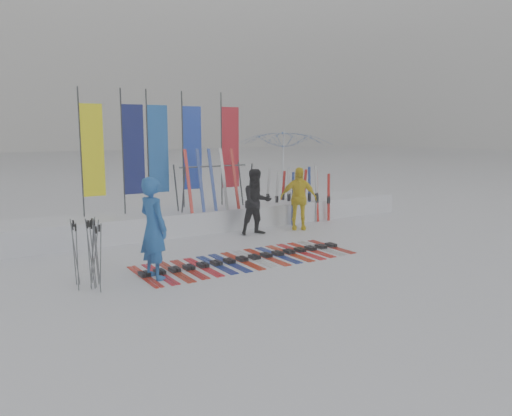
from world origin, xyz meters
TOP-DOWN VIEW (x-y plane):
  - ground at (0.00, 0.00)m, footprint 120.00×120.00m
  - snow_bank at (0.00, 4.60)m, footprint 14.00×1.60m
  - person_blue at (-2.54, 0.80)m, footprint 0.60×0.78m
  - person_black at (1.18, 3.15)m, footprint 0.92×0.76m
  - person_yellow at (2.55, 3.14)m, footprint 1.09×0.89m
  - tent_canopy at (3.83, 5.66)m, footprint 3.77×3.82m
  - ski_row at (-0.38, 0.99)m, footprint 4.78×1.69m
  - pole_cluster at (-3.69, 0.92)m, footprint 0.48×0.84m
  - feather_flags at (-0.74, 4.82)m, footprint 4.47×0.24m
  - ski_rack at (0.45, 4.20)m, footprint 2.04×0.80m
  - upright_skis at (3.25, 4.13)m, footprint 1.62×1.11m

SIDE VIEW (x-z plane):
  - ground at x=0.00m, z-range 0.00..0.00m
  - ski_row at x=-0.38m, z-range 0.00..0.07m
  - snow_bank at x=0.00m, z-range 0.00..0.60m
  - pole_cluster at x=-3.69m, z-range -0.03..1.22m
  - upright_skis at x=3.25m, z-range -0.07..1.63m
  - person_yellow at x=2.55m, z-range 0.00..1.74m
  - person_black at x=1.18m, z-range 0.00..1.74m
  - person_blue at x=-2.54m, z-range 0.00..1.92m
  - ski_rack at x=0.45m, z-range 0.77..2.00m
  - tent_canopy at x=3.83m, z-range 0.00..2.83m
  - feather_flags at x=-0.74m, z-range 0.64..3.84m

